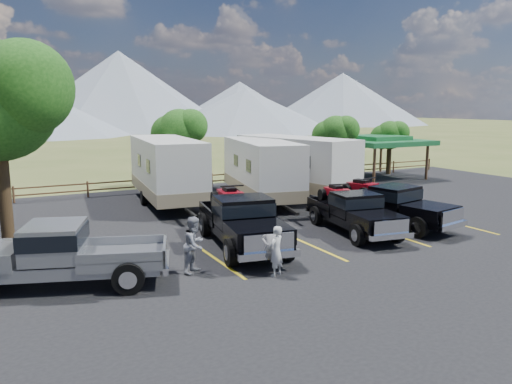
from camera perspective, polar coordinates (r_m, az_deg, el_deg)
name	(u,v)px	position (r m, az deg, el deg)	size (l,w,h in m)	color
ground	(417,264)	(18.36, 17.88, -7.88)	(320.00, 320.00, 0.00)	#415022
asphalt_lot	(361,243)	(20.47, 11.89, -5.73)	(44.00, 34.00, 0.04)	black
stall_lines	(345,237)	(21.21, 10.18, -5.05)	(12.12, 5.50, 0.01)	gold
tree_ne_a	(335,133)	(36.36, 9.06, 6.63)	(3.11, 2.92, 4.76)	black
tree_ne_b	(390,135)	(40.97, 15.01, 6.27)	(2.77, 2.59, 4.27)	black
tree_north	(179,131)	(32.98, -8.78, 6.94)	(3.46, 3.24, 5.25)	black
rail_fence	(239,177)	(34.32, -1.98, 1.74)	(36.12, 0.12, 1.00)	brown
pavilion	(379,141)	(38.92, 13.84, 5.65)	(6.20, 6.20, 3.22)	brown
mountain_range	(19,94)	(118.28, -25.49, 10.08)	(209.00, 71.00, 20.00)	gray
rig_left	(241,219)	(19.27, -1.71, -3.16)	(3.21, 6.89, 2.21)	black
rig_center	(353,211)	(21.86, 11.00, -2.11)	(2.75, 6.05, 1.95)	black
rig_right	(390,204)	(23.43, 15.06, -1.34)	(3.14, 6.43, 2.06)	black
trailer_left	(167,170)	(27.82, -10.16, 2.46)	(3.56, 10.50, 3.63)	silver
trailer_center	(262,170)	(28.13, 0.65, 2.54)	(4.21, 10.06, 3.48)	silver
trailer_right	(296,166)	(29.97, 4.55, 3.03)	(4.23, 10.27, 3.56)	silver
pickup_silver	(61,254)	(16.17, -21.38, -6.62)	(6.77, 3.99, 1.93)	gray
person_a	(276,251)	(16.05, 2.31, -6.75)	(0.60, 0.39, 1.63)	silver
person_b	(195,245)	(16.44, -7.03, -5.99)	(0.91, 0.71, 1.87)	gray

